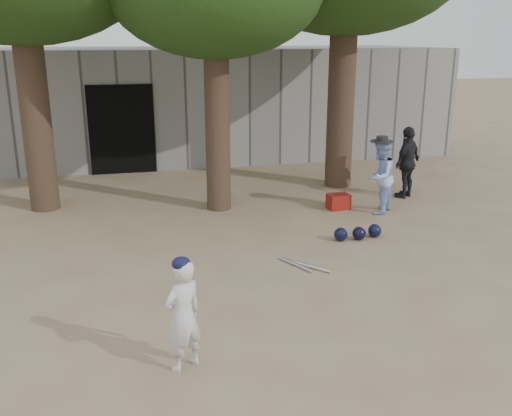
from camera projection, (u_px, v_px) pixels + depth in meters
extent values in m
plane|color=#937C5E|center=(229.00, 302.00, 7.45)|extent=(70.00, 70.00, 0.00)
imported|color=silver|center=(183.00, 316.00, 5.81)|extent=(0.53, 0.47, 1.21)
imported|color=#9AB8EF|center=(380.00, 177.00, 11.01)|extent=(0.87, 0.89, 1.44)
imported|color=black|center=(407.00, 162.00, 12.08)|extent=(0.94, 0.81, 1.52)
cube|color=maroon|center=(338.00, 202.00, 11.42)|extent=(0.44, 0.35, 0.30)
cube|color=gray|center=(169.00, 111.00, 14.46)|extent=(16.00, 0.35, 3.00)
cube|color=black|center=(122.00, 130.00, 14.12)|extent=(1.60, 0.08, 2.20)
cube|color=slate|center=(161.00, 101.00, 16.78)|extent=(16.00, 5.00, 3.00)
sphere|color=black|center=(341.00, 234.00, 9.64)|extent=(0.23, 0.23, 0.23)
sphere|color=black|center=(359.00, 233.00, 9.69)|extent=(0.23, 0.23, 0.23)
sphere|color=black|center=(375.00, 231.00, 9.82)|extent=(0.23, 0.23, 0.23)
cylinder|color=silver|center=(296.00, 264.00, 8.61)|extent=(0.36, 0.67, 0.06)
cylinder|color=silver|center=(310.00, 266.00, 8.54)|extent=(0.51, 0.58, 0.06)
cylinder|color=brown|center=(30.00, 68.00, 10.68)|extent=(0.56, 0.56, 5.50)
cylinder|color=brown|center=(217.00, 82.00, 10.76)|extent=(0.48, 0.48, 5.00)
cylinder|color=brown|center=(343.00, 56.00, 12.43)|extent=(0.60, 0.60, 5.80)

